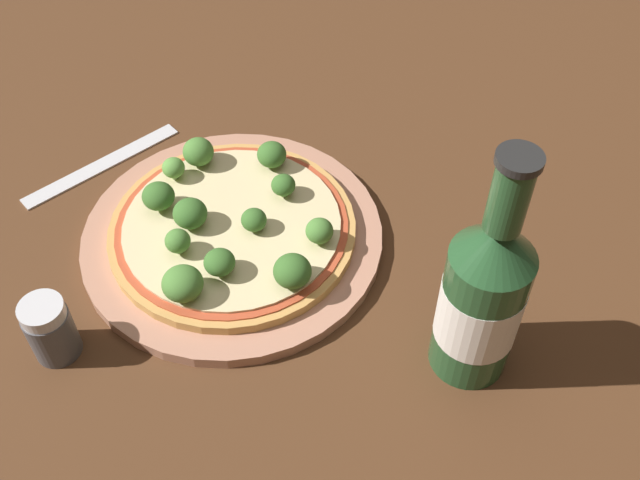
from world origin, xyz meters
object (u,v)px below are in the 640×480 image
pepper_shaker (50,329)px  fork (100,166)px  pizza (232,228)px  beer_bottle (482,297)px

pepper_shaker → fork: (-0.12, 0.19, -0.03)m
pizza → beer_bottle: bearing=-1.1°
pizza → pepper_shaker: size_ratio=3.79×
fork → beer_bottle: bearing=-74.5°
pizza → fork: 0.18m
pepper_shaker → beer_bottle: bearing=29.8°
pizza → beer_bottle: (0.24, -0.00, 0.06)m
pizza → pepper_shaker: pepper_shaker is taller
pizza → fork: size_ratio=1.32×
pizza → beer_bottle: beer_bottle is taller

